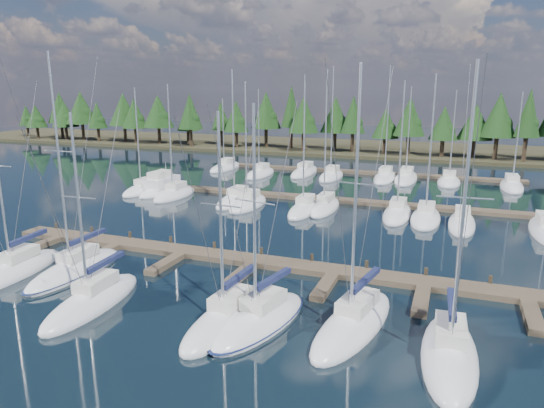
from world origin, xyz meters
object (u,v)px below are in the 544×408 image
at_px(front_sailboat_4, 260,320).
at_px(front_sailboat_1, 75,269).
at_px(main_dock, 253,264).
at_px(front_sailboat_3, 228,318).
at_px(front_sailboat_5, 354,323).
at_px(motor_yacht_left, 163,188).
at_px(front_sailboat_2, 93,301).
at_px(front_sailboat_0, 16,270).
at_px(front_sailboat_6, 449,354).

bearing_deg(front_sailboat_4, front_sailboat_1, 170.53).
bearing_deg(front_sailboat_1, main_dock, 27.00).
height_order(front_sailboat_3, front_sailboat_5, front_sailboat_5).
height_order(front_sailboat_4, motor_yacht_left, front_sailboat_4).
bearing_deg(front_sailboat_2, front_sailboat_3, 5.22).
height_order(front_sailboat_0, front_sailboat_4, front_sailboat_0).
distance_m(main_dock, front_sailboat_1, 12.54).
height_order(front_sailboat_1, front_sailboat_3, front_sailboat_1).
distance_m(front_sailboat_1, front_sailboat_3, 13.65).
distance_m(front_sailboat_6, motor_yacht_left, 44.73).
height_order(front_sailboat_1, front_sailboat_4, front_sailboat_1).
height_order(front_sailboat_3, front_sailboat_4, front_sailboat_4).
distance_m(front_sailboat_5, motor_yacht_left, 40.04).
relative_size(main_dock, front_sailboat_5, 3.00).
bearing_deg(motor_yacht_left, front_sailboat_4, -48.88).
bearing_deg(front_sailboat_6, main_dock, 148.99).
height_order(main_dock, front_sailboat_4, front_sailboat_4).
bearing_deg(front_sailboat_2, main_dock, 55.89).
bearing_deg(front_sailboat_1, front_sailboat_0, -156.92).
xyz_separation_m(main_dock, front_sailboat_3, (2.14, -8.67, 0.08)).
height_order(main_dock, motor_yacht_left, motor_yacht_left).
xyz_separation_m(front_sailboat_1, front_sailboat_4, (15.06, -2.51, -0.02)).
bearing_deg(front_sailboat_1, front_sailboat_2, -38.25).
distance_m(front_sailboat_2, front_sailboat_4, 10.36).
relative_size(front_sailboat_3, motor_yacht_left, 1.38).
bearing_deg(front_sailboat_2, front_sailboat_5, 10.10).
bearing_deg(front_sailboat_5, main_dock, 142.48).
distance_m(front_sailboat_1, motor_yacht_left, 27.60).
height_order(front_sailboat_1, motor_yacht_left, front_sailboat_1).
distance_m(front_sailboat_2, front_sailboat_3, 8.58).
xyz_separation_m(front_sailboat_5, front_sailboat_6, (4.91, -1.49, 0.01)).
bearing_deg(front_sailboat_0, front_sailboat_4, -2.77).
bearing_deg(front_sailboat_3, front_sailboat_1, 167.38).
bearing_deg(motor_yacht_left, front_sailboat_2, -63.95).
bearing_deg(front_sailboat_5, front_sailboat_0, -178.68).
bearing_deg(front_sailboat_6, front_sailboat_2, -176.53).
xyz_separation_m(front_sailboat_0, front_sailboat_6, (28.64, -0.94, 0.00)).
xyz_separation_m(front_sailboat_2, front_sailboat_5, (15.19, 2.71, 0.01)).
bearing_deg(motor_yacht_left, front_sailboat_5, -42.20).
relative_size(front_sailboat_1, front_sailboat_6, 1.08).
distance_m(main_dock, front_sailboat_2, 11.42).
bearing_deg(front_sailboat_3, front_sailboat_0, 175.39).
relative_size(front_sailboat_5, motor_yacht_left, 1.63).
relative_size(front_sailboat_3, front_sailboat_4, 0.97).
height_order(front_sailboat_1, front_sailboat_5, front_sailboat_1).
bearing_deg(motor_yacht_left, main_dock, -43.98).
distance_m(front_sailboat_3, motor_yacht_left, 36.88).
height_order(front_sailboat_5, front_sailboat_6, front_sailboat_5).
relative_size(front_sailboat_0, motor_yacht_left, 1.56).
distance_m(front_sailboat_0, front_sailboat_1, 4.09).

